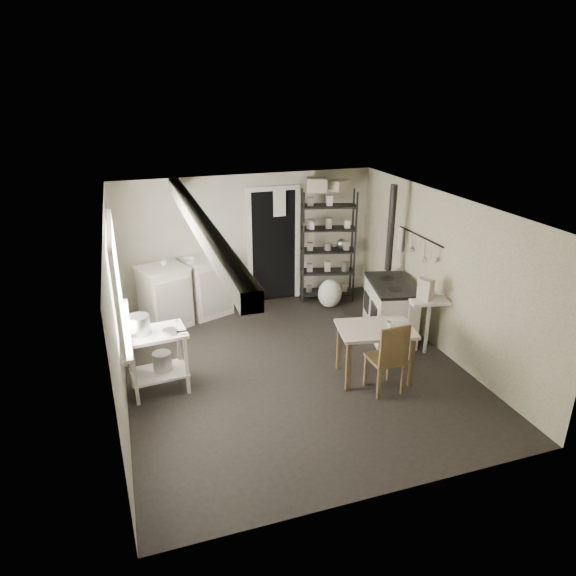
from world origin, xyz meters
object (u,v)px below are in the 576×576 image
object	(u,v)px
shelf_rack	(328,249)
flour_sack	(330,294)
stove	(390,309)
chair	(385,357)
work_table	(374,352)
prep_table	(158,363)
stockpot	(139,326)
base_cabinets	(186,293)

from	to	relation	value
shelf_rack	flour_sack	size ratio (longest dim) A/B	3.91
stove	chair	bearing A→B (deg)	-107.25
work_table	chair	xyz separation A→B (m)	(-0.01, -0.32, 0.10)
prep_table	stockpot	distance (m)	0.57
stockpot	work_table	distance (m)	3.05
shelf_rack	chair	world-z (taller)	shelf_rack
shelf_rack	work_table	xyz separation A→B (m)	(-0.44, -2.72, -0.57)
prep_table	base_cabinets	size ratio (longest dim) A/B	0.55
base_cabinets	work_table	distance (m)	3.39
prep_table	flour_sack	size ratio (longest dim) A/B	1.65
flour_sack	stove	bearing A→B (deg)	-70.32
prep_table	work_table	bearing A→B (deg)	-11.52
stockpot	base_cabinets	bearing A→B (deg)	68.41
stockpot	stove	world-z (taller)	stockpot
prep_table	work_table	world-z (taller)	prep_table
prep_table	work_table	size ratio (longest dim) A/B	0.87
stockpot	chair	bearing A→B (deg)	-17.13
prep_table	work_table	xyz separation A→B (m)	(2.76, -0.56, -0.02)
chair	stove	bearing A→B (deg)	57.38
stove	flour_sack	xyz separation A→B (m)	(-0.46, 1.30, -0.20)
prep_table	chair	world-z (taller)	chair
base_cabinets	work_table	world-z (taller)	base_cabinets
base_cabinets	flour_sack	size ratio (longest dim) A/B	2.98
stockpot	flour_sack	bearing A→B (deg)	28.28
stockpot	chair	distance (m)	3.09
prep_table	base_cabinets	bearing A→B (deg)	72.94
base_cabinets	shelf_rack	xyz separation A→B (m)	(2.56, 0.07, 0.49)
shelf_rack	flour_sack	world-z (taller)	shelf_rack
base_cabinets	stove	bearing A→B (deg)	-49.13
shelf_rack	chair	bearing A→B (deg)	-82.91
base_cabinets	shelf_rack	world-z (taller)	shelf_rack
shelf_rack	chair	distance (m)	3.11
prep_table	base_cabinets	world-z (taller)	base_cabinets
chair	stockpot	bearing A→B (deg)	161.21
stockpot	chair	world-z (taller)	stockpot
base_cabinets	work_table	size ratio (longest dim) A/B	1.57
work_table	chair	bearing A→B (deg)	-92.47
stockpot	base_cabinets	world-z (taller)	stockpot
base_cabinets	stove	distance (m)	3.33
stove	chair	world-z (taller)	chair
base_cabinets	chair	size ratio (longest dim) A/B	1.55
stockpot	flour_sack	world-z (taller)	stockpot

